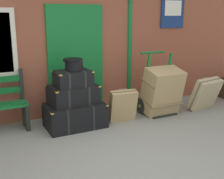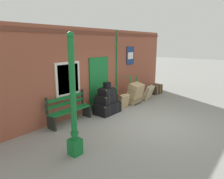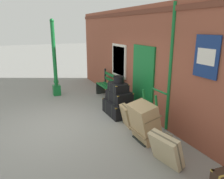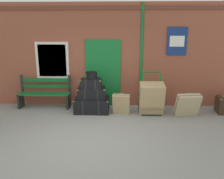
% 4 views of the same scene
% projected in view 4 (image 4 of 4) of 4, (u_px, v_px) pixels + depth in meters
% --- Properties ---
extents(ground_plane, '(60.00, 60.00, 0.00)m').
position_uv_depth(ground_plane, '(89.00, 138.00, 5.15)').
color(ground_plane, gray).
extents(brick_facade, '(10.40, 0.35, 3.20)m').
position_uv_depth(brick_facade, '(98.00, 55.00, 7.28)').
color(brick_facade, brown).
rests_on(brick_facade, ground).
extents(platform_bench, '(1.60, 0.43, 1.01)m').
position_uv_depth(platform_bench, '(45.00, 93.00, 7.19)').
color(platform_bench, '#146B2D').
rests_on(platform_bench, ground).
extents(steamer_trunk_base, '(1.01, 0.65, 0.43)m').
position_uv_depth(steamer_trunk_base, '(92.00, 105.00, 6.81)').
color(steamer_trunk_base, black).
rests_on(steamer_trunk_base, ground).
extents(steamer_trunk_middle, '(0.84, 0.60, 0.33)m').
position_uv_depth(steamer_trunk_middle, '(92.00, 93.00, 6.75)').
color(steamer_trunk_middle, black).
rests_on(steamer_trunk_middle, steamer_trunk_base).
extents(steamer_trunk_top, '(0.62, 0.46, 0.27)m').
position_uv_depth(steamer_trunk_top, '(91.00, 83.00, 6.65)').
color(steamer_trunk_top, black).
rests_on(steamer_trunk_top, steamer_trunk_middle).
extents(round_hatbox, '(0.33, 0.32, 0.20)m').
position_uv_depth(round_hatbox, '(92.00, 75.00, 6.60)').
color(round_hatbox, black).
rests_on(round_hatbox, steamer_trunk_top).
extents(porters_trolley, '(0.71, 0.56, 1.21)m').
position_uv_depth(porters_trolley, '(150.00, 103.00, 6.75)').
color(porters_trolley, black).
rests_on(porters_trolley, ground).
extents(large_brown_trunk, '(0.70, 0.63, 0.96)m').
position_uv_depth(large_brown_trunk, '(151.00, 98.00, 6.53)').
color(large_brown_trunk, tan).
rests_on(large_brown_trunk, ground).
extents(suitcase_cream, '(0.71, 0.51, 0.67)m').
position_uv_depth(suitcase_cream, '(187.00, 105.00, 6.40)').
color(suitcase_cream, tan).
rests_on(suitcase_cream, ground).
extents(suitcase_caramel, '(0.52, 0.35, 0.62)m').
position_uv_depth(suitcase_caramel, '(121.00, 104.00, 6.60)').
color(suitcase_caramel, tan).
rests_on(suitcase_caramel, ground).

